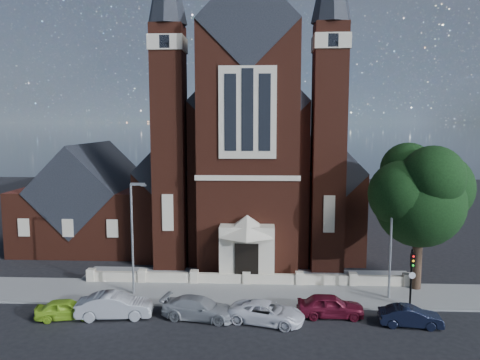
% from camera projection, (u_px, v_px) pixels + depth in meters
% --- Properties ---
extents(ground, '(120.00, 120.00, 0.00)m').
position_uv_depth(ground, '(250.00, 254.00, 43.98)').
color(ground, black).
rests_on(ground, ground).
extents(pavement_strip, '(60.00, 5.00, 0.12)m').
position_uv_depth(pavement_strip, '(246.00, 294.00, 33.57)').
color(pavement_strip, gray).
rests_on(pavement_strip, ground).
extents(forecourt_paving, '(26.00, 3.00, 0.14)m').
position_uv_depth(forecourt_paving, '(247.00, 276.00, 37.53)').
color(forecourt_paving, gray).
rests_on(forecourt_paving, ground).
extents(forecourt_wall, '(24.00, 0.40, 0.90)m').
position_uv_depth(forecourt_wall, '(247.00, 285.00, 35.55)').
color(forecourt_wall, beige).
rests_on(forecourt_wall, ground).
extents(church, '(20.01, 34.90, 29.20)m').
position_uv_depth(church, '(252.00, 160.00, 50.85)').
color(church, '#4F2115').
rests_on(church, ground).
extents(parish_hall, '(12.00, 12.20, 10.24)m').
position_uv_depth(parish_hall, '(92.00, 205.00, 47.21)').
color(parish_hall, '#4F2115').
rests_on(parish_hall, ground).
extents(street_tree, '(6.40, 6.60, 10.70)m').
position_uv_depth(street_tree, '(423.00, 197.00, 33.33)').
color(street_tree, black).
rests_on(street_tree, ground).
extents(street_lamp_left, '(1.16, 0.22, 8.09)m').
position_uv_depth(street_lamp_left, '(133.00, 232.00, 32.88)').
color(street_lamp_left, gray).
rests_on(street_lamp_left, ground).
extents(street_lamp_right, '(1.16, 0.22, 8.09)m').
position_uv_depth(street_lamp_right, '(392.00, 235.00, 32.04)').
color(street_lamp_right, gray).
rests_on(street_lamp_right, ground).
extents(traffic_signal, '(0.28, 0.42, 4.00)m').
position_uv_depth(traffic_signal, '(412.00, 271.00, 30.69)').
color(traffic_signal, black).
rests_on(traffic_signal, ground).
extents(car_lime_van, '(3.89, 2.20, 1.25)m').
position_uv_depth(car_lime_van, '(66.00, 309.00, 29.32)').
color(car_lime_van, '#94C928').
rests_on(car_lime_van, ground).
extents(car_silver_a, '(4.85, 2.18, 1.55)m').
position_uv_depth(car_silver_a, '(115.00, 306.00, 29.47)').
color(car_silver_a, '#9FA3A7').
rests_on(car_silver_a, ground).
extents(car_silver_b, '(4.96, 2.71, 1.36)m').
position_uv_depth(car_silver_b, '(199.00, 308.00, 29.32)').
color(car_silver_b, '#94979A').
rests_on(car_silver_b, ground).
extents(car_white_suv, '(5.05, 3.30, 1.29)m').
position_uv_depth(car_white_suv, '(267.00, 313.00, 28.72)').
color(car_white_suv, white).
rests_on(car_white_suv, ground).
extents(car_dark_red, '(4.21, 1.70, 1.44)m').
position_uv_depth(car_dark_red, '(330.00, 306.00, 29.61)').
color(car_dark_red, maroon).
rests_on(car_dark_red, ground).
extents(car_navy, '(3.81, 1.64, 1.22)m').
position_uv_depth(car_navy, '(410.00, 316.00, 28.22)').
color(car_navy, black).
rests_on(car_navy, ground).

